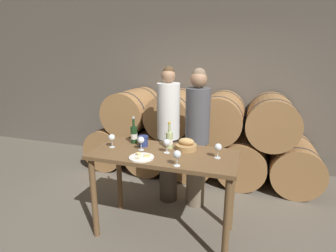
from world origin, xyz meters
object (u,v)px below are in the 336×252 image
object	(u,v)px
tasting_table	(164,166)
person_right	(197,137)
wine_glass_left	(141,140)
wine_glass_far_right	(218,148)
cheese_plate	(141,157)
wine_glass_center	(167,143)
person_left	(168,135)
wine_glass_right	(177,155)
bread_basket	(186,145)
wine_bottle_red	(134,134)
wine_bottle_white	(169,140)
blue_crock	(143,141)
wine_glass_far_left	(112,138)

from	to	relation	value
tasting_table	person_right	bearing A→B (deg)	73.60
wine_glass_left	wine_glass_far_right	distance (m)	0.80
cheese_plate	wine_glass_far_right	xyz separation A→B (m)	(0.70, 0.23, 0.10)
tasting_table	wine_glass_center	world-z (taller)	wine_glass_center
person_left	wine_glass_right	size ratio (longest dim) A/B	12.09
bread_basket	wine_glass_center	bearing A→B (deg)	-136.99
tasting_table	wine_bottle_red	world-z (taller)	wine_bottle_red
wine_bottle_white	bread_basket	xyz separation A→B (m)	(0.19, 0.01, -0.05)
blue_crock	wine_glass_right	world-z (taller)	wine_glass_right
wine_bottle_red	bread_basket	size ratio (longest dim) A/B	1.37
wine_glass_far_left	wine_bottle_white	bearing A→B (deg)	15.92
person_right	wine_bottle_red	bearing A→B (deg)	-141.78
cheese_plate	wine_glass_far_right	distance (m)	0.75
wine_glass_far_left	wine_glass_center	size ratio (longest dim) A/B	1.00
wine_bottle_white	blue_crock	distance (m)	0.30
person_left	blue_crock	xyz separation A→B (m)	(-0.11, -0.56, 0.08)
bread_basket	wine_glass_right	distance (m)	0.44
person_left	blue_crock	bearing A→B (deg)	-101.20
wine_bottle_white	bread_basket	world-z (taller)	wine_bottle_white
blue_crock	wine_glass_left	world-z (taller)	wine_glass_left
person_right	wine_glass_far_right	bearing A→B (deg)	-62.81
tasting_table	wine_glass_far_left	xyz separation A→B (m)	(-0.59, -0.02, 0.25)
tasting_table	wine_bottle_white	size ratio (longest dim) A/B	5.14
person_left	bread_basket	bearing A→B (deg)	-55.14
wine_glass_left	wine_glass_center	xyz separation A→B (m)	(0.28, 0.01, 0.00)
wine_glass_center	wine_glass_right	bearing A→B (deg)	-56.28
bread_basket	wine_glass_center	distance (m)	0.23
wine_glass_center	wine_glass_far_right	distance (m)	0.51
tasting_table	person_left	bearing A→B (deg)	104.09
blue_crock	wine_glass_left	bearing A→B (deg)	-77.10
person_right	blue_crock	xyz separation A→B (m)	(-0.49, -0.56, 0.09)
wine_glass_right	person_right	bearing A→B (deg)	90.92
person_right	wine_glass_center	world-z (taller)	person_right
bread_basket	wine_glass_left	bearing A→B (deg)	-160.07
cheese_plate	wine_glass_center	xyz separation A→B (m)	(0.19, 0.21, 0.10)
wine_glass_center	bread_basket	bearing A→B (deg)	43.01
person_left	blue_crock	distance (m)	0.58
wine_glass_center	person_right	bearing A→B (deg)	75.78
bread_basket	wine_bottle_red	bearing A→B (deg)	176.87
person_right	wine_glass_right	bearing A→B (deg)	-89.08
person_left	person_right	bearing A→B (deg)	0.03
wine_glass_far_right	person_right	bearing A→B (deg)	117.19
wine_bottle_red	bread_basket	xyz separation A→B (m)	(0.62, -0.03, -0.05)
wine_bottle_white	wine_glass_right	size ratio (longest dim) A/B	1.97
person_left	wine_glass_center	world-z (taller)	person_left
wine_glass_far_left	wine_glass_far_right	distance (m)	1.14
tasting_table	wine_bottle_white	world-z (taller)	wine_bottle_white
wine_glass_left	wine_glass_far_right	xyz separation A→B (m)	(0.80, 0.03, 0.00)
blue_crock	wine_glass_left	size ratio (longest dim) A/B	0.77
tasting_table	cheese_plate	world-z (taller)	cheese_plate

